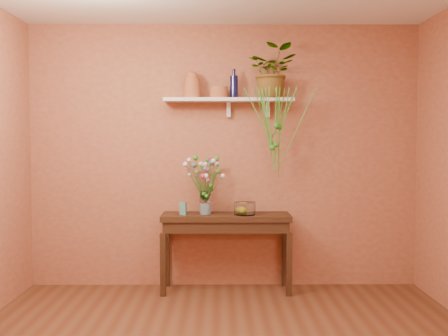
# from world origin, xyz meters

# --- Properties ---
(room) EXTENTS (4.04, 4.04, 2.70)m
(room) POSITION_xyz_m (0.00, 0.00, 1.35)
(room) COLOR brown
(room) RESTS_ON ground
(sideboard) EXTENTS (1.28, 0.41, 0.78)m
(sideboard) POSITION_xyz_m (0.02, 1.77, 0.66)
(sideboard) COLOR #361F10
(sideboard) RESTS_ON ground
(wall_shelf) EXTENTS (1.30, 0.24, 0.19)m
(wall_shelf) POSITION_xyz_m (0.06, 1.87, 1.92)
(wall_shelf) COLOR white
(wall_shelf) RESTS_ON room
(terracotta_jug) EXTENTS (0.21, 0.21, 0.27)m
(terracotta_jug) POSITION_xyz_m (-0.32, 1.86, 2.07)
(terracotta_jug) COLOR #BD6B3A
(terracotta_jug) RESTS_ON wall_shelf
(terracotta_pot) EXTENTS (0.21, 0.21, 0.11)m
(terracotta_pot) POSITION_xyz_m (-0.05, 1.85, 1.99)
(terracotta_pot) COLOR #BD6B3A
(terracotta_pot) RESTS_ON wall_shelf
(blue_bottle) EXTENTS (0.08, 0.08, 0.29)m
(blue_bottle) POSITION_xyz_m (0.10, 1.87, 2.06)
(blue_bottle) COLOR #0D0D37
(blue_bottle) RESTS_ON wall_shelf
(spider_plant) EXTENTS (0.54, 0.49, 0.52)m
(spider_plant) POSITION_xyz_m (0.49, 1.85, 2.20)
(spider_plant) COLOR #2C7C1C
(spider_plant) RESTS_ON wall_shelf
(plant_fronds) EXTENTS (0.70, 0.28, 0.89)m
(plant_fronds) POSITION_xyz_m (0.50, 1.69, 1.63)
(plant_fronds) COLOR #2C7C1C
(plant_fronds) RESTS_ON wall_shelf
(glass_vase) EXTENTS (0.11, 0.11, 0.23)m
(glass_vase) POSITION_xyz_m (-0.19, 1.77, 0.88)
(glass_vase) COLOR white
(glass_vase) RESTS_ON sideboard
(bouquet) EXTENTS (0.41, 0.45, 0.47)m
(bouquet) POSITION_xyz_m (-0.19, 1.77, 1.20)
(bouquet) COLOR #386B28
(bouquet) RESTS_ON glass_vase
(glass_bowl) EXTENTS (0.21, 0.21, 0.13)m
(glass_bowl) POSITION_xyz_m (0.21, 1.73, 0.83)
(glass_bowl) COLOR white
(glass_bowl) RESTS_ON sideboard
(lemon) EXTENTS (0.08, 0.08, 0.08)m
(lemon) POSITION_xyz_m (0.19, 1.75, 0.82)
(lemon) COLOR yellow
(lemon) RESTS_ON glass_bowl
(carton) EXTENTS (0.07, 0.06, 0.12)m
(carton) POSITION_xyz_m (-0.40, 1.74, 0.84)
(carton) COLOR teal
(carton) RESTS_ON sideboard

